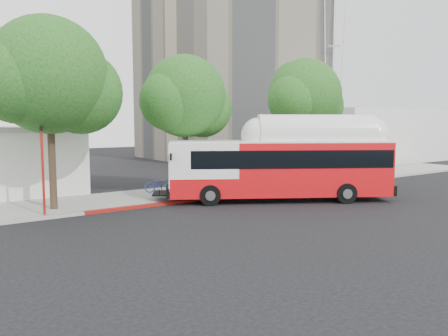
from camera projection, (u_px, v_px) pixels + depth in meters
name	position (u px, v px, depth m)	size (l,w,h in m)	color
ground	(260.00, 209.00, 22.85)	(120.00, 120.00, 0.00)	black
sidewalk	(195.00, 192.00, 28.14)	(60.00, 5.00, 0.15)	gray
curb_strip	(218.00, 197.00, 26.02)	(60.00, 0.30, 0.15)	gray
red_curb_segment	(173.00, 202.00, 24.31)	(10.00, 0.32, 0.16)	maroon
street_tree_left	(58.00, 81.00, 21.84)	(6.67, 5.80, 9.74)	#2D2116
street_tree_mid	(190.00, 100.00, 26.84)	(5.75, 5.00, 8.62)	#2D2116
street_tree_right	(308.00, 99.00, 32.35)	(6.21, 5.40, 9.18)	#2D2116
apartment_tower	(229.00, 17.00, 54.11)	(18.00, 18.00, 37.00)	tan
horizon_block	(367.00, 135.00, 52.67)	(20.00, 12.00, 6.00)	silver
transit_bus	(281.00, 169.00, 25.21)	(12.85, 8.79, 4.00)	red
signal_pole	(43.00, 171.00, 20.50)	(0.12, 0.41, 4.36)	#AB1B12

